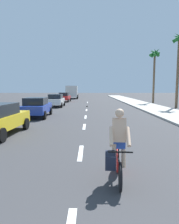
{
  "coord_description": "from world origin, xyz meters",
  "views": [
    {
      "loc": [
        0.32,
        0.28,
        2.32
      ],
      "look_at": [
        0.32,
        10.66,
        1.1
      ],
      "focal_mm": 32.79,
      "sensor_mm": 36.0,
      "label": 1
    }
  ],
  "objects_px": {
    "delivery_truck": "(72,92)",
    "parked_car_red": "(64,97)",
    "parked_car_white": "(56,100)",
    "parked_car_blue": "(37,107)",
    "cyclist": "(117,149)",
    "palm_tree_distant": "(155,59)",
    "palm_tree_far": "(179,50)"
  },
  "relations": [
    {
      "from": "parked_car_red",
      "to": "delivery_truck",
      "type": "bearing_deg",
      "value": 89.73
    },
    {
      "from": "parked_car_red",
      "to": "parked_car_white",
      "type": "bearing_deg",
      "value": -87.52
    },
    {
      "from": "parked_car_red",
      "to": "palm_tree_distant",
      "type": "relative_size",
      "value": 0.48
    },
    {
      "from": "parked_car_red",
      "to": "delivery_truck",
      "type": "height_order",
      "value": "delivery_truck"
    },
    {
      "from": "delivery_truck",
      "to": "palm_tree_far",
      "type": "relative_size",
      "value": 0.73
    },
    {
      "from": "cyclist",
      "to": "delivery_truck",
      "type": "xyz_separation_m",
      "value": [
        -4.55,
        40.26,
        0.67
      ]
    },
    {
      "from": "delivery_truck",
      "to": "palm_tree_distant",
      "type": "distance_m",
      "value": 19.97
    },
    {
      "from": "parked_car_blue",
      "to": "delivery_truck",
      "type": "relative_size",
      "value": 0.68
    },
    {
      "from": "parked_car_white",
      "to": "palm_tree_distant",
      "type": "bearing_deg",
      "value": 23.35
    },
    {
      "from": "cyclist",
      "to": "parked_car_red",
      "type": "distance_m",
      "value": 30.15
    },
    {
      "from": "parked_car_red",
      "to": "delivery_truck",
      "type": "distance_m",
      "value": 10.54
    },
    {
      "from": "cyclist",
      "to": "parked_car_white",
      "type": "height_order",
      "value": "cyclist"
    },
    {
      "from": "palm_tree_far",
      "to": "parked_car_blue",
      "type": "bearing_deg",
      "value": -152.46
    },
    {
      "from": "delivery_truck",
      "to": "palm_tree_far",
      "type": "distance_m",
      "value": 25.99
    },
    {
      "from": "parked_car_white",
      "to": "palm_tree_far",
      "type": "bearing_deg",
      "value": -6.35
    },
    {
      "from": "palm_tree_distant",
      "to": "parked_car_white",
      "type": "bearing_deg",
      "value": -156.37
    },
    {
      "from": "cyclist",
      "to": "parked_car_white",
      "type": "distance_m",
      "value": 21.11
    },
    {
      "from": "parked_car_blue",
      "to": "palm_tree_distant",
      "type": "bearing_deg",
      "value": 45.38
    },
    {
      "from": "parked_car_blue",
      "to": "delivery_truck",
      "type": "xyz_separation_m",
      "value": [
        0.4,
        28.77,
        0.67
      ]
    },
    {
      "from": "parked_car_white",
      "to": "parked_car_blue",
      "type": "bearing_deg",
      "value": -90.75
    },
    {
      "from": "palm_tree_far",
      "to": "palm_tree_distant",
      "type": "height_order",
      "value": "palm_tree_far"
    },
    {
      "from": "parked_car_white",
      "to": "delivery_truck",
      "type": "xyz_separation_m",
      "value": [
        0.32,
        19.71,
        0.67
      ]
    },
    {
      "from": "delivery_truck",
      "to": "palm_tree_distant",
      "type": "xyz_separation_m",
      "value": [
        13.72,
        -13.57,
        5.13
      ]
    },
    {
      "from": "cyclist",
      "to": "parked_car_blue",
      "type": "bearing_deg",
      "value": -62.27
    },
    {
      "from": "parked_car_blue",
      "to": "parked_car_red",
      "type": "xyz_separation_m",
      "value": [
        -0.01,
        18.26,
        -0.0
      ]
    },
    {
      "from": "parked_car_white",
      "to": "cyclist",
      "type": "bearing_deg",
      "value": -76.95
    },
    {
      "from": "cyclist",
      "to": "palm_tree_far",
      "type": "bearing_deg",
      "value": -112.12
    },
    {
      "from": "delivery_truck",
      "to": "parked_car_red",
      "type": "bearing_deg",
      "value": -94.32
    },
    {
      "from": "cyclist",
      "to": "palm_tree_far",
      "type": "relative_size",
      "value": 0.21
    },
    {
      "from": "delivery_truck",
      "to": "cyclist",
      "type": "bearing_deg",
      "value": -85.65
    },
    {
      "from": "parked_car_blue",
      "to": "palm_tree_distant",
      "type": "relative_size",
      "value": 0.51
    },
    {
      "from": "cyclist",
      "to": "palm_tree_distant",
      "type": "height_order",
      "value": "palm_tree_distant"
    }
  ]
}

